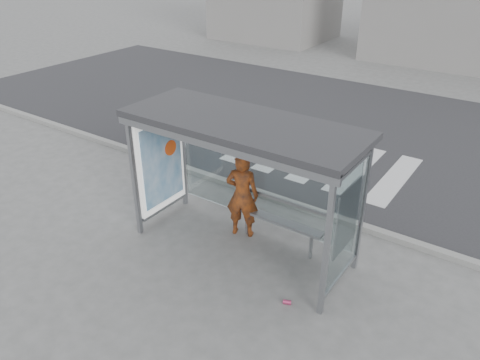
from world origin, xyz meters
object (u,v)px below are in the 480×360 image
at_px(bench, 279,220).
at_px(soda_can, 287,302).
at_px(bus_shelter, 226,149).
at_px(person, 242,195).

bearing_deg(bench, soda_can, -54.31).
height_order(bus_shelter, bench, bus_shelter).
bearing_deg(bench, person, -174.49).
height_order(person, soda_can, person).
xyz_separation_m(bench, soda_can, (0.97, -1.35, -0.52)).
distance_m(bench, soda_can, 1.74).
xyz_separation_m(person, bench, (0.79, 0.08, -0.33)).
bearing_deg(bus_shelter, person, 77.51).
bearing_deg(person, soda_can, 124.75).
bearing_deg(bus_shelter, bench, 27.66).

